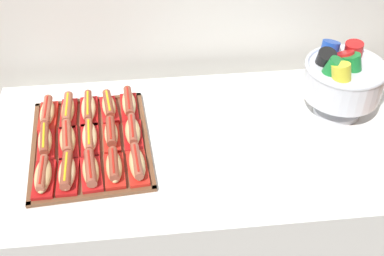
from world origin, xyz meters
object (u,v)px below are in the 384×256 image
object	(u,v)px
hot_dog_3	(114,167)
hot_dog_4	(137,164)
hot_dog_12	(89,109)
hot_dog_14	(129,104)
serving_tray	(91,144)
hot_dog_8	(111,135)
hot_dog_1	(67,173)
hot_dog_6	(68,140)
buffet_table	(210,210)
hot_dog_0	(43,176)
hot_dog_7	(90,138)
hot_dog_2	(91,171)
hot_dog_11	(68,111)
punch_bowl	(342,78)
hot_dog_9	(133,132)
hot_dog_5	(45,142)
hot_dog_13	(109,107)
hot_dog_10	(47,113)

from	to	relation	value
hot_dog_3	hot_dog_4	distance (m)	0.08
hot_dog_12	hot_dog_14	xyz separation A→B (m)	(0.15, 0.01, 0.00)
serving_tray	hot_dog_8	xyz separation A→B (m)	(0.07, 0.01, 0.03)
hot_dog_1	hot_dog_6	xyz separation A→B (m)	(-0.01, 0.16, -0.00)
buffet_table	hot_dog_0	distance (m)	0.72
hot_dog_6	hot_dog_7	world-z (taller)	hot_dog_6
hot_dog_2	hot_dog_12	size ratio (longest dim) A/B	0.92
hot_dog_11	punch_bowl	world-z (taller)	punch_bowl
hot_dog_4	hot_dog_9	world-z (taller)	same
hot_dog_2	hot_dog_5	distance (m)	0.22
buffet_table	hot_dog_4	xyz separation A→B (m)	(-0.27, -0.14, 0.41)
hot_dog_5	hot_dog_6	xyz separation A→B (m)	(0.07, 0.01, -0.00)
hot_dog_3	hot_dog_8	bearing A→B (deg)	93.89
hot_dog_3	hot_dog_7	distance (m)	0.18
hot_dog_5	hot_dog_2	bearing A→B (deg)	-43.83
serving_tray	hot_dog_13	bearing A→B (deg)	69.45
hot_dog_4	hot_dog_0	bearing A→B (deg)	-176.11
hot_dog_2	hot_dog_9	xyz separation A→B (m)	(0.14, 0.17, 0.00)
hot_dog_9	hot_dog_10	xyz separation A→B (m)	(-0.31, 0.14, -0.00)
hot_dog_4	hot_dog_13	xyz separation A→B (m)	(-0.10, 0.32, -0.00)
hot_dog_8	hot_dog_12	xyz separation A→B (m)	(-0.09, 0.16, -0.00)
buffet_table	hot_dog_1	distance (m)	0.66
hot_dog_13	punch_bowl	world-z (taller)	punch_bowl
hot_dog_8	hot_dog_10	size ratio (longest dim) A/B	0.92
hot_dog_8	hot_dog_13	xyz separation A→B (m)	(-0.01, 0.16, -0.00)
hot_dog_7	hot_dog_14	bearing A→B (deg)	51.62
hot_dog_0	hot_dog_6	bearing A→B (deg)	69.45
serving_tray	hot_dog_10	distance (m)	0.22
hot_dog_0	hot_dog_13	world-z (taller)	same
serving_tray	hot_dog_12	xyz separation A→B (m)	(-0.01, 0.16, 0.03)
hot_dog_6	hot_dog_14	distance (m)	0.28
hot_dog_6	hot_dog_9	xyz separation A→B (m)	(0.22, 0.02, 0.00)
buffet_table	hot_dog_3	xyz separation A→B (m)	(-0.35, -0.14, 0.41)
hot_dog_4	hot_dog_14	bearing A→B (deg)	93.89
buffet_table	hot_dog_7	size ratio (longest dim) A/B	8.84
hot_dog_1	hot_dog_7	xyz separation A→B (m)	(0.06, 0.17, -0.00)
hot_dog_0	serving_tray	bearing A→B (deg)	51.62
hot_dog_8	hot_dog_9	xyz separation A→B (m)	(0.07, 0.01, -0.00)
hot_dog_4	hot_dog_13	size ratio (longest dim) A/B	1.04
buffet_table	hot_dog_13	xyz separation A→B (m)	(-0.37, 0.19, 0.41)
hot_dog_0	hot_dog_5	size ratio (longest dim) A/B	1.01
hot_dog_10	hot_dog_4	bearing A→B (deg)	-43.83
hot_dog_12	hot_dog_13	size ratio (longest dim) A/B	1.11
hot_dog_7	hot_dog_6	bearing A→B (deg)	-176.11
hot_dog_3	hot_dog_13	bearing A→B (deg)	93.89
hot_dog_2	hot_dog_10	world-z (taller)	same
hot_dog_13	punch_bowl	bearing A→B (deg)	-4.99
hot_dog_0	hot_dog_13	size ratio (longest dim) A/B	1.03
hot_dog_0	hot_dog_3	bearing A→B (deg)	3.89
hot_dog_1	hot_dog_8	size ratio (longest dim) A/B	1.08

